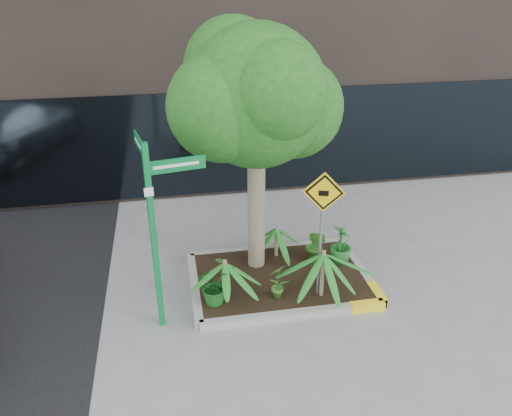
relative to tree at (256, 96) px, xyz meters
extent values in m
plane|color=gray|center=(0.16, -0.81, -3.42)|extent=(80.00, 80.00, 0.00)
cube|color=#9E9E99|center=(0.36, 0.59, -3.35)|extent=(3.20, 0.15, 0.15)
cube|color=#9E9E99|center=(0.36, -1.61, -3.35)|extent=(3.20, 0.15, 0.15)
cube|color=#9E9E99|center=(-1.24, -0.51, -3.35)|extent=(0.15, 2.20, 0.15)
cube|color=#9E9E99|center=(1.96, -0.51, -3.35)|extent=(0.15, 2.20, 0.15)
cube|color=yellow|center=(1.66, -1.61, -3.35)|extent=(0.60, 0.17, 0.15)
cube|color=black|center=(0.36, -0.51, -3.30)|extent=(3.05, 2.05, 0.06)
cylinder|color=gray|center=(0.00, -0.02, -1.91)|extent=(0.32, 0.32, 3.02)
cylinder|color=gray|center=(0.10, -0.02, -0.80)|extent=(0.57, 0.16, 0.98)
sphere|color=#175318|center=(0.00, -0.02, 0.00)|extent=(2.42, 2.42, 2.42)
sphere|color=#175318|center=(0.71, 0.29, -0.30)|extent=(1.81, 1.81, 1.81)
sphere|color=#175318|center=(-0.60, -0.22, -0.10)|extent=(1.81, 1.81, 1.81)
sphere|color=#175318|center=(0.20, -0.62, 0.21)|extent=(1.61, 1.61, 1.61)
sphere|color=#175318|center=(-0.30, 0.49, 0.41)|extent=(1.71, 1.71, 1.71)
cylinder|color=gray|center=(0.94, -1.24, -2.82)|extent=(0.07, 0.07, 0.90)
cylinder|color=gray|center=(-0.73, -1.06, -2.87)|extent=(0.07, 0.07, 0.79)
cylinder|color=gray|center=(0.45, 0.21, -2.94)|extent=(0.07, 0.07, 0.66)
imported|color=#1B5F1E|center=(-0.92, -1.10, -2.93)|extent=(0.87, 0.87, 0.69)
imported|color=#206D27|center=(1.63, -0.25, -2.88)|extent=(0.51, 0.51, 0.78)
imported|color=#377524|center=(0.17, -1.16, -2.92)|extent=(0.50, 0.50, 0.69)
imported|color=#2B681E|center=(1.14, -0.17, -2.90)|extent=(0.56, 0.56, 0.74)
cube|color=#0B7934|center=(-1.84, -1.35, -1.84)|extent=(0.11, 0.11, 3.17)
cube|color=#0B7934|center=(-1.42, -1.26, -0.65)|extent=(0.87, 0.20, 0.20)
cube|color=#0B7934|center=(-1.92, -0.92, -0.42)|extent=(0.20, 0.87, 0.20)
cube|color=white|center=(-1.42, -1.28, -0.65)|extent=(0.67, 0.13, 0.05)
cube|color=white|center=(-1.94, -0.92, -0.42)|extent=(0.13, 0.67, 0.05)
cube|color=white|center=(-1.84, -1.40, -0.99)|extent=(0.13, 0.03, 0.14)
cylinder|color=slate|center=(0.92, -1.08, -2.22)|extent=(0.12, 0.26, 2.09)
cube|color=yellow|center=(0.92, -1.11, -1.34)|extent=(0.68, 0.23, 0.70)
cube|color=black|center=(0.92, -1.12, -1.34)|extent=(0.60, 0.19, 0.62)
cube|color=yellow|center=(0.92, -1.12, -1.34)|extent=(0.51, 0.16, 0.53)
cube|color=black|center=(0.90, -1.13, -1.35)|extent=(0.16, 0.05, 0.09)
camera|label=1|loc=(-1.51, -8.16, 1.97)|focal=35.00mm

